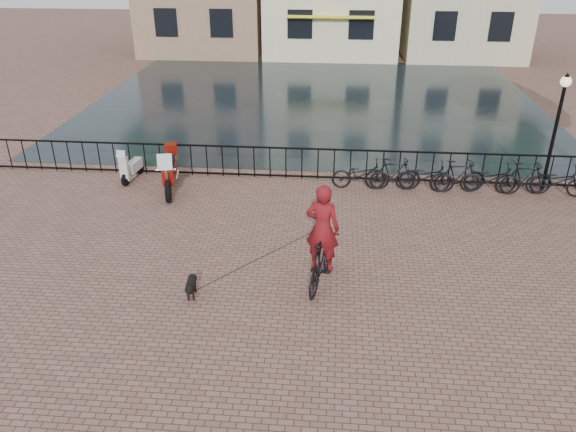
# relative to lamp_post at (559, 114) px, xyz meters

# --- Properties ---
(ground) EXTENTS (100.00, 100.00, 0.00)m
(ground) POSITION_rel_lamp_post_xyz_m (-7.20, -7.60, -2.38)
(ground) COLOR brown
(ground) RESTS_ON ground
(canal_water) EXTENTS (20.00, 20.00, 0.00)m
(canal_water) POSITION_rel_lamp_post_xyz_m (-7.20, 9.70, -2.38)
(canal_water) COLOR black
(canal_water) RESTS_ON ground
(railing) EXTENTS (20.00, 0.05, 1.02)m
(railing) POSITION_rel_lamp_post_xyz_m (-7.20, 0.40, -1.87)
(railing) COLOR black
(railing) RESTS_ON ground
(lamp_post) EXTENTS (0.30, 0.30, 3.45)m
(lamp_post) POSITION_rel_lamp_post_xyz_m (0.00, 0.00, 0.00)
(lamp_post) COLOR black
(lamp_post) RESTS_ON ground
(cyclist) EXTENTS (1.01, 2.10, 2.77)m
(cyclist) POSITION_rel_lamp_post_xyz_m (-6.40, -5.46, -1.33)
(cyclist) COLOR black
(cyclist) RESTS_ON ground
(dog) EXTENTS (0.31, 0.74, 0.48)m
(dog) POSITION_rel_lamp_post_xyz_m (-9.12, -6.18, -2.14)
(dog) COLOR black
(dog) RESTS_ON ground
(motorcycle) EXTENTS (0.90, 2.19, 1.53)m
(motorcycle) POSITION_rel_lamp_post_xyz_m (-11.04, -0.83, -1.61)
(motorcycle) COLOR maroon
(motorcycle) RESTS_ON ground
(scooter) EXTENTS (0.52, 1.31, 1.19)m
(scooter) POSITION_rel_lamp_post_xyz_m (-12.45, -0.11, -1.79)
(scooter) COLOR beige
(scooter) RESTS_ON ground
(parked_bike_0) EXTENTS (1.72, 0.60, 0.90)m
(parked_bike_0) POSITION_rel_lamp_post_xyz_m (-5.40, -0.20, -1.93)
(parked_bike_0) COLOR black
(parked_bike_0) RESTS_ON ground
(parked_bike_1) EXTENTS (1.68, 0.54, 1.00)m
(parked_bike_1) POSITION_rel_lamp_post_xyz_m (-4.45, -0.20, -1.88)
(parked_bike_1) COLOR black
(parked_bike_1) RESTS_ON ground
(parked_bike_2) EXTENTS (1.76, 0.74, 0.90)m
(parked_bike_2) POSITION_rel_lamp_post_xyz_m (-3.50, -0.20, -1.93)
(parked_bike_2) COLOR black
(parked_bike_2) RESTS_ON ground
(parked_bike_3) EXTENTS (1.72, 0.72, 1.00)m
(parked_bike_3) POSITION_rel_lamp_post_xyz_m (-2.55, -0.20, -1.88)
(parked_bike_3) COLOR black
(parked_bike_3) RESTS_ON ground
(parked_bike_4) EXTENTS (1.75, 0.72, 0.90)m
(parked_bike_4) POSITION_rel_lamp_post_xyz_m (-1.60, -0.20, -1.93)
(parked_bike_4) COLOR black
(parked_bike_4) RESTS_ON ground
(parked_bike_5) EXTENTS (1.69, 0.58, 1.00)m
(parked_bike_5) POSITION_rel_lamp_post_xyz_m (-0.65, -0.20, -1.88)
(parked_bike_5) COLOR black
(parked_bike_5) RESTS_ON ground
(parked_bike_6) EXTENTS (1.77, 0.80, 0.90)m
(parked_bike_6) POSITION_rel_lamp_post_xyz_m (0.30, -0.20, -1.93)
(parked_bike_6) COLOR black
(parked_bike_6) RESTS_ON ground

